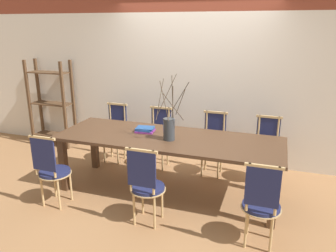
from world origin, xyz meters
name	(u,v)px	position (x,y,z in m)	size (l,w,h in m)	color
ground_plane	(168,192)	(0.00, 0.00, 0.00)	(16.00, 16.00, 0.00)	#9E7047
wall_rear	(195,62)	(0.00, 1.29, 1.60)	(12.00, 0.06, 3.20)	silver
dining_table	(168,143)	(0.00, 0.00, 0.69)	(2.90, 1.00, 0.78)	#4C3321
chair_near_leftend	(52,168)	(-1.22, -0.78, 0.50)	(0.40, 0.40, 0.94)	#1E234C
chair_near_left	(146,184)	(0.01, -0.78, 0.50)	(0.40, 0.40, 0.94)	#1E234C
chair_near_center	(261,202)	(1.23, -0.78, 0.50)	(0.40, 0.40, 0.94)	#1E234C
chair_far_leftend	(115,131)	(-1.18, 0.78, 0.50)	(0.40, 0.40, 0.94)	#1E234C
chair_far_left	(159,136)	(-0.42, 0.78, 0.50)	(0.40, 0.40, 0.94)	#1E234C
chair_far_center	(213,142)	(0.44, 0.78, 0.50)	(0.40, 0.40, 0.94)	#1E234C
chair_far_right	(266,148)	(1.20, 0.78, 0.50)	(0.40, 0.40, 0.94)	#1E234C
vase_centerpiece	(169,128)	(0.04, -0.08, 0.93)	(0.42, 0.43, 0.82)	#33383D
book_stack	(145,129)	(-0.37, 0.12, 0.81)	(0.26, 0.22, 0.06)	#842D8C
shelving_rack	(51,104)	(-2.62, 1.06, 0.78)	(0.79, 0.32, 1.57)	#513823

